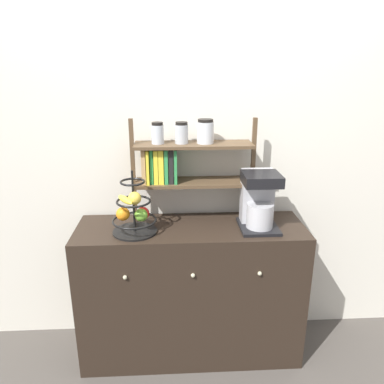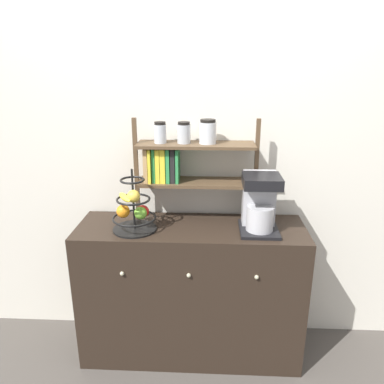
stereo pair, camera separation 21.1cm
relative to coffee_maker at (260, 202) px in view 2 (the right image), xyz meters
The scene contains 6 objects.
ground_plane 1.12m from the coffee_maker, 152.69° to the right, with size 12.00×12.00×0.00m, color #47423D.
wall_back 0.55m from the coffee_maker, 144.68° to the left, with size 7.00×0.05×2.60m, color silver.
sideboard 0.71m from the coffee_maker, behind, with size 1.33×0.45×0.87m.
coffee_maker is the anchor object (origin of this frame).
fruit_stand 0.71m from the coffee_maker, behind, with size 0.25×0.25×0.36m.
shelf_hutch 0.51m from the coffee_maker, 162.54° to the left, with size 0.73×0.20×0.61m.
Camera 2 is at (0.11, -1.78, 1.76)m, focal length 35.00 mm.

